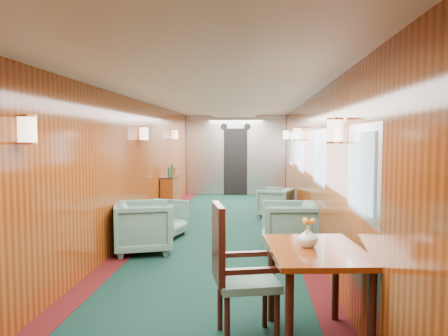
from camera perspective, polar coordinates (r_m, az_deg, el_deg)
name	(u,v)px	position (r m, az deg, el deg)	size (l,w,h in m)	color
room	(219,143)	(7.23, -0.61, 3.25)	(12.00, 12.10, 2.40)	black
bulkhead	(236,156)	(13.14, 1.53, 1.63)	(2.98, 0.17, 2.39)	silver
windows_right	(308,154)	(7.51, 10.95, 1.79)	(0.02, 8.60, 0.80)	silver
wall_sconces	(222,134)	(7.79, -0.27, 4.44)	(2.97, 7.97, 0.25)	#FFE4C6
dining_table	(316,264)	(3.79, 11.91, -12.14)	(0.86, 1.16, 0.81)	brown
side_chair	(234,267)	(3.79, 1.36, -12.78)	(0.62, 0.64, 1.17)	#1F4940
credenza	(171,194)	(10.09, -6.98, -3.38)	(0.30, 0.95, 1.13)	brown
flower_vase	(308,237)	(3.76, 10.90, -8.82)	(0.17, 0.17, 0.17)	silver
armchair_left_near	(143,227)	(6.74, -10.53, -7.58)	(0.82, 0.85, 0.77)	#1F4940
armchair_left_far	(164,219)	(7.74, -7.83, -6.56)	(0.68, 0.70, 0.63)	#1F4940
armchair_right_near	(290,227)	(6.75, 8.56, -7.59)	(0.81, 0.83, 0.76)	#1F4940
armchair_right_far	(275,202)	(9.60, 6.69, -4.49)	(0.67, 0.69, 0.63)	#1F4940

